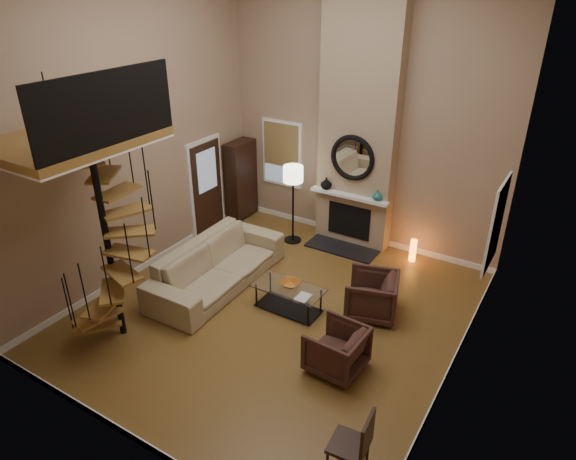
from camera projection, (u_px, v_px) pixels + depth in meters
The scene contains 32 objects.
ground at pixel (276, 311), 8.82m from camera, with size 6.00×6.50×0.01m, color olive.
back_wall at pixel (363, 114), 10.03m from camera, with size 6.00×0.02×5.50m, color #A08367.
front_wall at pixel (98, 251), 5.10m from camera, with size 6.00×0.02×5.50m, color #A08367.
left_wall at pixel (132, 130), 8.97m from camera, with size 0.02×6.50×5.50m, color #A08367.
right_wall at pixel (481, 202), 6.16m from camera, with size 0.02×6.50×5.50m, color #A08367.
baseboard_back at pixel (355, 234), 11.24m from camera, with size 6.00×0.02×0.12m, color white.
baseboard_front at pixel (135, 438), 6.33m from camera, with size 6.00×0.02×0.12m, color white.
baseboard_left at pixel (151, 262), 10.18m from camera, with size 0.02×6.50×0.12m, color white.
baseboard_right at pixel (448, 371), 7.39m from camera, with size 0.02×6.50×0.12m, color white.
chimney_breast at pixel (359, 116), 9.89m from camera, with size 1.60×0.38×5.50m, color #9C8365.
hearth at pixel (342, 248), 10.75m from camera, with size 1.50×0.60×0.04m, color black.
firebox at pixel (349, 221), 10.73m from camera, with size 0.95×0.02×0.72m, color black.
mantel at pixel (349, 196), 10.40m from camera, with size 1.70×0.18×0.06m, color white.
mirror_frame at pixel (352, 158), 10.08m from camera, with size 0.94×0.94×0.10m, color black.
mirror_disc at pixel (353, 158), 10.09m from camera, with size 0.80×0.80×0.01m, color white.
vase_left at pixel (326, 183), 10.62m from camera, with size 0.24×0.24×0.25m, color black.
vase_right at pixel (377, 195), 10.09m from camera, with size 0.20×0.20×0.21m, color #1C625D.
window_back at pixel (282, 153), 11.41m from camera, with size 1.02×0.06×1.52m.
window_right at pixel (496, 223), 8.20m from camera, with size 0.06×1.02×1.52m.
entry_door at pixel (207, 187), 11.08m from camera, with size 0.10×1.05×2.16m.
loft at pixel (76, 137), 6.93m from camera, with size 1.70×2.20×1.09m.
spiral_stair at pixel (107, 236), 7.48m from camera, with size 1.47×1.47×4.06m.
hutch at pixel (241, 179), 11.81m from camera, with size 0.38×0.80×1.79m, color black.
sofa at pixel (217, 265), 9.42m from camera, with size 2.94×1.15×0.86m, color tan.
armchair_near at pixel (376, 296), 8.58m from camera, with size 0.83×0.85×0.77m, color #42251E.
armchair_far at pixel (341, 351), 7.34m from camera, with size 0.77×0.79×0.72m, color #42251E.
coffee_table at pixel (288, 295), 8.73m from camera, with size 1.22×0.62×0.45m.
bowl at pixel (290, 284), 8.67m from camera, with size 0.34×0.34×0.08m, color #BF6D21.
book at pixel (302, 297), 8.37m from camera, with size 0.21×0.29×0.03m, color gray.
floor_lamp at pixel (293, 180), 10.47m from camera, with size 0.42×0.42×1.72m.
accent_lamp at pixel (413, 250), 10.21m from camera, with size 0.13×0.13×0.47m, color orange.
side_chair at pixel (356, 442), 5.71m from camera, with size 0.47×0.45×0.94m.
Camera 1 is at (3.96, -6.04, 5.25)m, focal length 31.68 mm.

